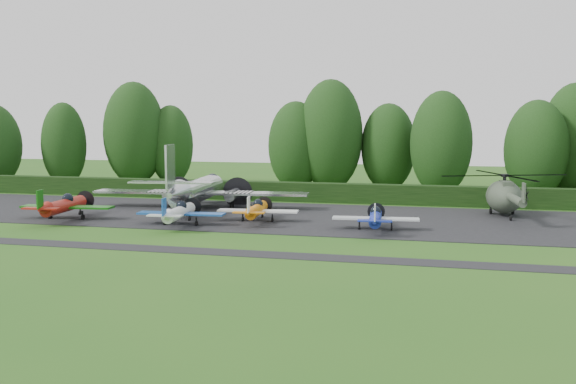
% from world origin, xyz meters
% --- Properties ---
extents(ground, '(160.00, 160.00, 0.00)m').
position_xyz_m(ground, '(0.00, 0.00, 0.00)').
color(ground, '#275A19').
rests_on(ground, ground).
extents(apron, '(70.00, 18.00, 0.01)m').
position_xyz_m(apron, '(0.00, 10.00, 0.00)').
color(apron, black).
rests_on(apron, ground).
extents(taxiway_verge, '(70.00, 2.00, 0.00)m').
position_xyz_m(taxiway_verge, '(0.00, -6.00, 0.00)').
color(taxiway_verge, black).
rests_on(taxiway_verge, ground).
extents(hedgerow, '(90.00, 1.60, 2.00)m').
position_xyz_m(hedgerow, '(0.00, 21.00, 0.00)').
color(hedgerow, black).
rests_on(hedgerow, ground).
extents(transport_plane, '(21.09, 16.17, 6.76)m').
position_xyz_m(transport_plane, '(-6.21, 12.16, 1.88)').
color(transport_plane, silver).
rests_on(transport_plane, ground).
extents(light_plane_red, '(8.02, 8.44, 3.08)m').
position_xyz_m(light_plane_red, '(-14.83, 3.56, 1.28)').
color(light_plane_red, maroon).
rests_on(light_plane_red, ground).
extents(light_plane_white, '(7.18, 7.54, 2.76)m').
position_xyz_m(light_plane_white, '(-4.00, 2.98, 1.15)').
color(light_plane_white, silver).
rests_on(light_plane_white, ground).
extents(light_plane_orange, '(6.81, 7.16, 2.62)m').
position_xyz_m(light_plane_orange, '(1.53, 6.33, 1.09)').
color(light_plane_orange, orange).
rests_on(light_plane_orange, ground).
extents(light_plane_blue, '(6.70, 7.04, 2.57)m').
position_xyz_m(light_plane_blue, '(11.62, 4.54, 1.07)').
color(light_plane_blue, '#1A289D').
rests_on(light_plane_blue, ground).
extents(helicopter, '(11.65, 13.65, 3.75)m').
position_xyz_m(helicopter, '(21.92, 15.12, 2.02)').
color(helicopter, '#3A4636').
rests_on(helicopter, ground).
extents(tree_0, '(8.01, 8.01, 13.58)m').
position_xyz_m(tree_0, '(-23.18, 32.84, 6.78)').
color(tree_0, black).
rests_on(tree_0, ground).
extents(tree_1, '(7.83, 7.83, 13.47)m').
position_xyz_m(tree_1, '(3.13, 32.34, 6.73)').
color(tree_1, black).
rests_on(tree_1, ground).
extents(tree_4, '(6.78, 6.78, 10.77)m').
position_xyz_m(tree_4, '(26.31, 29.52, 5.37)').
color(tree_4, black).
rests_on(tree_4, ground).
extents(tree_5, '(6.76, 6.76, 10.86)m').
position_xyz_m(tree_5, '(-1.09, 31.91, 5.42)').
color(tree_5, black).
rests_on(tree_5, ground).
extents(tree_6, '(7.35, 7.35, 12.73)m').
position_xyz_m(tree_6, '(30.72, 32.99, 6.35)').
color(tree_6, black).
rests_on(tree_6, ground).
extents(tree_7, '(5.66, 5.66, 10.85)m').
position_xyz_m(tree_7, '(-31.41, 29.30, 5.40)').
color(tree_7, black).
rests_on(tree_7, ground).
extents(tree_8, '(5.86, 5.86, 10.54)m').
position_xyz_m(tree_8, '(-18.78, 34.61, 5.25)').
color(tree_8, black).
rests_on(tree_8, ground).
extents(tree_9, '(6.57, 6.57, 10.59)m').
position_xyz_m(tree_9, '(9.97, 33.78, 5.28)').
color(tree_9, black).
rests_on(tree_9, ground).
extents(tree_10, '(6.92, 6.92, 11.87)m').
position_xyz_m(tree_10, '(16.21, 29.98, 5.92)').
color(tree_10, black).
rests_on(tree_10, ground).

